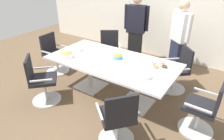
{
  "coord_description": "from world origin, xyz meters",
  "views": [
    {
      "loc": [
        1.9,
        -2.82,
        2.34
      ],
      "look_at": [
        0.0,
        0.0,
        0.55
      ],
      "focal_mm": 32.46,
      "sensor_mm": 36.0,
      "label": 1
    }
  ],
  "objects_px": {
    "person_standing_1": "(179,38)",
    "donut_platter": "(159,65)",
    "snack_bowl_chips_orange": "(118,56)",
    "office_chair_0": "(54,56)",
    "office_chair_4": "(177,72)",
    "snack_bowl_cookies": "(67,54)",
    "napkin_pile": "(78,49)",
    "conference_table": "(112,66)",
    "person_standing_0": "(136,29)",
    "office_chair_5": "(109,52)",
    "office_chair_1": "(41,82)",
    "office_chair_3": "(204,110)",
    "office_chair_2": "(118,121)",
    "plate_stack": "(145,76)"
  },
  "relations": [
    {
      "from": "office_chair_4",
      "to": "person_standing_1",
      "type": "relative_size",
      "value": 0.54
    },
    {
      "from": "conference_table",
      "to": "office_chair_5",
      "type": "relative_size",
      "value": 2.64
    },
    {
      "from": "snack_bowl_cookies",
      "to": "snack_bowl_chips_orange",
      "type": "bearing_deg",
      "value": 30.08
    },
    {
      "from": "office_chair_4",
      "to": "donut_platter",
      "type": "relative_size",
      "value": 2.75
    },
    {
      "from": "person_standing_0",
      "to": "snack_bowl_cookies",
      "type": "height_order",
      "value": "person_standing_0"
    },
    {
      "from": "office_chair_0",
      "to": "person_standing_0",
      "type": "relative_size",
      "value": 0.53
    },
    {
      "from": "conference_table",
      "to": "office_chair_5",
      "type": "xyz_separation_m",
      "value": [
        -0.74,
        0.99,
        -0.22
      ]
    },
    {
      "from": "person_standing_0",
      "to": "plate_stack",
      "type": "xyz_separation_m",
      "value": [
        1.14,
        -1.81,
        -0.13
      ]
    },
    {
      "from": "conference_table",
      "to": "person_standing_1",
      "type": "xyz_separation_m",
      "value": [
        0.73,
        1.61,
        0.25
      ]
    },
    {
      "from": "snack_bowl_chips_orange",
      "to": "snack_bowl_cookies",
      "type": "xyz_separation_m",
      "value": [
        -0.85,
        -0.49,
        0.01
      ]
    },
    {
      "from": "conference_table",
      "to": "office_chair_0",
      "type": "bearing_deg",
      "value": 177.44
    },
    {
      "from": "person_standing_1",
      "to": "donut_platter",
      "type": "xyz_separation_m",
      "value": [
        0.08,
        -1.34,
        -0.11
      ]
    },
    {
      "from": "office_chair_2",
      "to": "donut_platter",
      "type": "xyz_separation_m",
      "value": [
        0.05,
        1.25,
        0.36
      ]
    },
    {
      "from": "person_standing_1",
      "to": "plate_stack",
      "type": "bearing_deg",
      "value": 131.4
    },
    {
      "from": "snack_bowl_cookies",
      "to": "napkin_pile",
      "type": "xyz_separation_m",
      "value": [
        -0.03,
        0.35,
        -0.02
      ]
    },
    {
      "from": "office_chair_0",
      "to": "office_chair_1",
      "type": "height_order",
      "value": "same"
    },
    {
      "from": "person_standing_0",
      "to": "snack_bowl_cookies",
      "type": "relative_size",
      "value": 6.67
    },
    {
      "from": "person_standing_1",
      "to": "office_chair_2",
      "type": "bearing_deg",
      "value": 130.03
    },
    {
      "from": "person_standing_1",
      "to": "donut_platter",
      "type": "distance_m",
      "value": 1.34
    },
    {
      "from": "office_chair_2",
      "to": "office_chair_3",
      "type": "bearing_deg",
      "value": -6.02
    },
    {
      "from": "office_chair_4",
      "to": "napkin_pile",
      "type": "relative_size",
      "value": 5.84
    },
    {
      "from": "office_chair_0",
      "to": "person_standing_1",
      "type": "relative_size",
      "value": 0.54
    },
    {
      "from": "snack_bowl_chips_orange",
      "to": "napkin_pile",
      "type": "distance_m",
      "value": 0.89
    },
    {
      "from": "office_chair_3",
      "to": "office_chair_4",
      "type": "height_order",
      "value": "same"
    },
    {
      "from": "plate_stack",
      "to": "office_chair_2",
      "type": "bearing_deg",
      "value": -92.76
    },
    {
      "from": "conference_table",
      "to": "office_chair_3",
      "type": "distance_m",
      "value": 1.72
    },
    {
      "from": "conference_table",
      "to": "office_chair_2",
      "type": "relative_size",
      "value": 2.64
    },
    {
      "from": "person_standing_1",
      "to": "snack_bowl_cookies",
      "type": "height_order",
      "value": "person_standing_1"
    },
    {
      "from": "office_chair_3",
      "to": "person_standing_0",
      "type": "xyz_separation_m",
      "value": [
        -2.05,
        1.65,
        0.5
      ]
    },
    {
      "from": "snack_bowl_cookies",
      "to": "napkin_pile",
      "type": "distance_m",
      "value": 0.36
    },
    {
      "from": "office_chair_0",
      "to": "napkin_pile",
      "type": "height_order",
      "value": "office_chair_0"
    },
    {
      "from": "donut_platter",
      "to": "snack_bowl_chips_orange",
      "type": "bearing_deg",
      "value": -169.63
    },
    {
      "from": "office_chair_5",
      "to": "snack_bowl_chips_orange",
      "type": "relative_size",
      "value": 5.15
    },
    {
      "from": "office_chair_5",
      "to": "conference_table",
      "type": "bearing_deg",
      "value": 93.55
    },
    {
      "from": "office_chair_4",
      "to": "office_chair_5",
      "type": "relative_size",
      "value": 1.0
    },
    {
      "from": "snack_bowl_chips_orange",
      "to": "office_chair_0",
      "type": "bearing_deg",
      "value": -178.14
    },
    {
      "from": "snack_bowl_chips_orange",
      "to": "snack_bowl_cookies",
      "type": "distance_m",
      "value": 0.98
    },
    {
      "from": "person_standing_0",
      "to": "napkin_pile",
      "type": "height_order",
      "value": "person_standing_0"
    },
    {
      "from": "office_chair_2",
      "to": "office_chair_0",
      "type": "bearing_deg",
      "value": 107.0
    },
    {
      "from": "office_chair_5",
      "to": "office_chair_1",
      "type": "bearing_deg",
      "value": 49.92
    },
    {
      "from": "donut_platter",
      "to": "napkin_pile",
      "type": "bearing_deg",
      "value": -170.44
    },
    {
      "from": "office_chair_1",
      "to": "office_chair_0",
      "type": "bearing_deg",
      "value": 171.14
    },
    {
      "from": "conference_table",
      "to": "plate_stack",
      "type": "xyz_separation_m",
      "value": [
        0.79,
        -0.24,
        0.15
      ]
    },
    {
      "from": "conference_table",
      "to": "office_chair_1",
      "type": "relative_size",
      "value": 2.64
    },
    {
      "from": "conference_table",
      "to": "donut_platter",
      "type": "xyz_separation_m",
      "value": [
        0.8,
        0.27,
        0.14
      ]
    },
    {
      "from": "office_chair_3",
      "to": "office_chair_5",
      "type": "height_order",
      "value": "same"
    },
    {
      "from": "office_chair_2",
      "to": "office_chair_4",
      "type": "xyz_separation_m",
      "value": [
        0.22,
        1.88,
        0.0
      ]
    },
    {
      "from": "office_chair_5",
      "to": "napkin_pile",
      "type": "height_order",
      "value": "office_chair_5"
    },
    {
      "from": "office_chair_2",
      "to": "office_chair_3",
      "type": "height_order",
      "value": "same"
    },
    {
      "from": "snack_bowl_chips_orange",
      "to": "snack_bowl_cookies",
      "type": "height_order",
      "value": "snack_bowl_cookies"
    }
  ]
}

